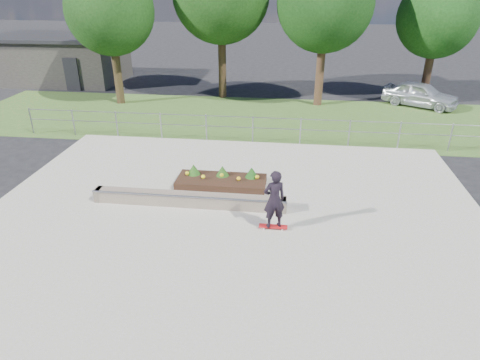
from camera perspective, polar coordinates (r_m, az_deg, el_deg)
name	(u,v)px	position (r m, az deg, el deg)	size (l,w,h in m)	color
ground	(226,240)	(11.74, -1.89, -7.95)	(120.00, 120.00, 0.00)	black
grass_verge	(259,119)	(21.71, 2.59, 8.17)	(30.00, 8.00, 0.02)	#365321
concrete_slab	(226,239)	(11.72, -1.89, -7.82)	(15.00, 15.00, 0.06)	#9E9A8C
fence	(253,126)	(18.16, 1.72, 7.20)	(20.06, 0.06, 1.20)	gray
building	(60,58)	(32.14, -22.83, 14.73)	(8.40, 5.40, 3.00)	#2C2A27
tree_far_left	(110,11)	(24.67, -16.95, 20.74)	(4.55, 4.55, 7.15)	#2E2112
tree_mid_right	(325,4)	(23.74, 11.31, 22.07)	(4.90, 4.90, 7.70)	#382216
tree_far_right	(438,18)	(26.31, 24.85, 18.99)	(4.20, 4.20, 6.60)	#301D13
grind_ledge	(189,199)	(13.26, -6.83, -2.59)	(6.00, 0.44, 0.43)	#67584B
planter_bed	(222,180)	(14.49, -2.47, 0.04)	(3.00, 1.20, 0.61)	black
skateboarder	(274,200)	(11.67, 4.58, -2.63)	(0.80, 0.61, 1.78)	white
parked_car	(420,94)	(25.70, 22.90, 10.49)	(1.58, 3.94, 1.34)	silver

